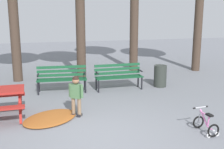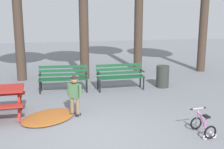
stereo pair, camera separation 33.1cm
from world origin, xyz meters
TOP-DOWN VIEW (x-y plane):
  - ground at (0.00, 0.00)m, footprint 36.00×36.00m
  - park_bench_far_left at (-0.52, 3.67)m, footprint 1.63×0.56m
  - park_bench_left at (1.37, 3.57)m, footprint 1.61×0.50m
  - child_standing at (-0.33, 1.34)m, footprint 0.35×0.28m
  - kids_bicycle at (2.35, -0.37)m, footprint 0.42×0.59m
  - leaf_pile at (-1.00, 1.25)m, footprint 1.81×1.76m
  - trash_bin at (2.88, 3.55)m, footprint 0.44×0.44m

SIDE VIEW (x-z plane):
  - ground at x=0.00m, z-range 0.00..0.00m
  - leaf_pile at x=-1.00m, z-range 0.00..0.07m
  - kids_bicycle at x=2.35m, z-range -0.07..0.47m
  - trash_bin at x=2.88m, z-range 0.00..0.76m
  - park_bench_far_left at x=-0.52m, z-range 0.08..0.94m
  - park_bench_left at x=1.37m, z-range 0.08..0.94m
  - child_standing at x=-0.33m, z-range 0.09..1.15m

